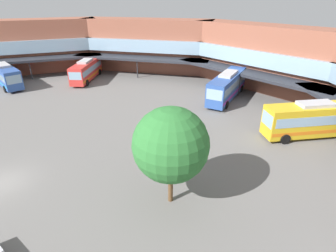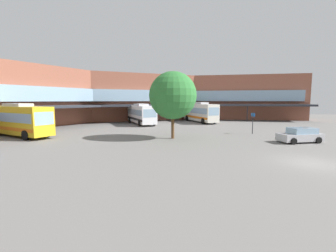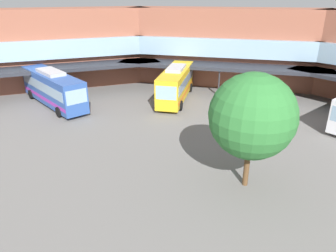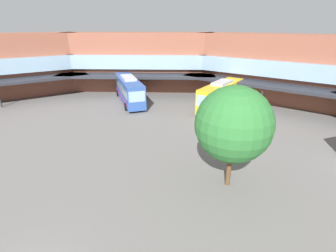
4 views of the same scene
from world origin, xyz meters
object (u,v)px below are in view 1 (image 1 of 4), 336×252
(bus_4, at_px, (312,119))
(bus_1, at_px, (227,86))
(plaza_tree, at_px, (171,145))
(bus_2, at_px, (86,70))
(bus_3, at_px, (5,75))

(bus_4, bearing_deg, bus_1, -69.70)
(bus_1, distance_m, bus_4, 13.97)
(bus_1, bearing_deg, plaza_tree, 7.05)
(plaza_tree, bearing_deg, bus_4, 100.01)
(bus_4, xyz_separation_m, plaza_tree, (3.25, -18.41, 2.87))
(bus_2, bearing_deg, bus_4, 57.91)
(bus_3, xyz_separation_m, bus_4, (34.95, 32.12, 0.12))
(bus_1, height_order, bus_3, bus_1)
(bus_1, distance_m, bus_3, 37.40)
(bus_4, relative_size, plaza_tree, 1.43)
(bus_1, xyz_separation_m, plaza_tree, (17.17, -17.21, 2.87))
(bus_2, bearing_deg, plaza_tree, 28.71)
(bus_3, height_order, plaza_tree, plaza_tree)
(bus_1, relative_size, bus_3, 0.95)
(bus_1, height_order, bus_2, bus_1)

